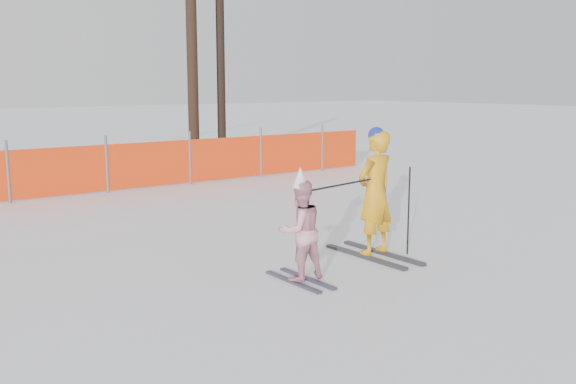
% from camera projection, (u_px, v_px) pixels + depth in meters
% --- Properties ---
extents(ground, '(120.00, 120.00, 0.00)m').
position_uv_depth(ground, '(313.00, 279.00, 7.75)').
color(ground, white).
rests_on(ground, ground).
extents(adult, '(0.65, 1.51, 1.77)m').
position_uv_depth(adult, '(375.00, 193.00, 8.63)').
color(adult, black).
rests_on(adult, ground).
extents(child, '(0.61, 1.02, 1.38)m').
position_uv_depth(child, '(300.00, 230.00, 7.55)').
color(child, black).
rests_on(child, ground).
extents(ski_poles, '(1.85, 0.27, 1.22)m').
position_uv_depth(ski_poles, '(375.00, 198.00, 8.40)').
color(ski_poles, black).
rests_on(ski_poles, ground).
extents(safety_fence, '(17.25, 0.06, 1.25)m').
position_uv_depth(safety_fence, '(38.00, 173.00, 12.89)').
color(safety_fence, '#595960').
rests_on(safety_fence, ground).
extents(tree_trunks, '(8.88, 2.12, 6.16)m').
position_uv_depth(tree_trunks, '(143.00, 64.00, 17.33)').
color(tree_trunks, black).
rests_on(tree_trunks, ground).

